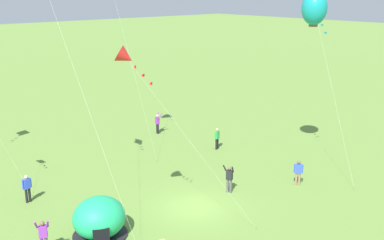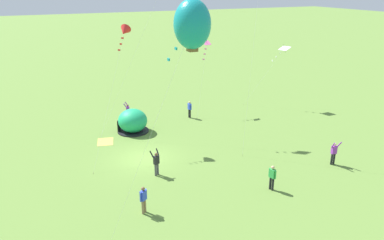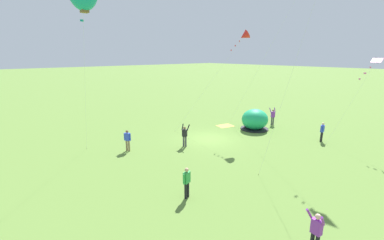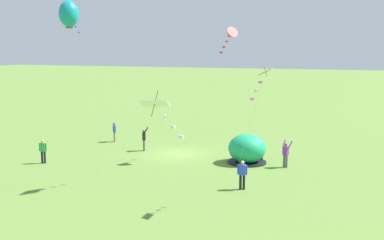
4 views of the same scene
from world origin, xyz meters
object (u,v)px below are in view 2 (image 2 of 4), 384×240
person_center_field (143,199)px  person_watching_sky (334,152)px  person_with_toddler (272,176)px  kite_pink (206,47)px  person_flying_kite (156,162)px  person_far_back (190,109)px  kite_white (283,50)px  kite_teal (192,24)px  popup_tent (133,121)px  kite_red (124,31)px  person_near_tent (128,111)px

person_center_field → person_watching_sky: bearing=90.7°
person_with_toddler → kite_pink: (-16.42, 3.37, 5.68)m
person_flying_kite → person_far_back: size_ratio=1.10×
kite_white → kite_teal: bearing=-47.4°
popup_tent → person_far_back: popup_tent is taller
person_center_field → person_with_toddler: bearing=83.7°
person_flying_kite → person_with_toddler: 7.89m
person_watching_sky → kite_red: size_ratio=0.20×
person_flying_kite → kite_white: kite_white is taller
kite_pink → kite_white: kite_pink is taller
person_near_tent → kite_white: size_ratio=0.28×
person_near_tent → kite_teal: size_ratio=0.16×
kite_teal → kite_pink: 21.47m
popup_tent → person_watching_sky: bearing=42.9°
kite_red → kite_pink: bearing=115.1°
person_far_back → kite_teal: 21.03m
person_far_back → person_near_tent: person_near_tent is taller
person_flying_kite → person_near_tent: size_ratio=1.00×
kite_teal → kite_pink: kite_teal is taller
popup_tent → person_watching_sky: (12.50, 11.62, 0.00)m
popup_tent → person_near_tent: size_ratio=1.49×
kite_teal → popup_tent: bearing=175.3°
person_center_field → kite_white: bearing=124.5°
person_with_toddler → person_near_tent: bearing=-163.0°
person_near_tent → person_far_back: bearing=75.0°
person_flying_kite → kite_white: 20.55m
person_near_tent → kite_teal: 21.08m
person_flying_kite → kite_white: size_ratio=0.28×
person_far_back → kite_teal: kite_teal is taller
kite_teal → kite_white: kite_teal is taller
popup_tent → kite_pink: size_ratio=0.39×
person_with_toddler → person_near_tent: person_near_tent is taller
person_far_back → kite_white: 11.71m
kite_red → kite_teal: size_ratio=0.80×
popup_tent → kite_teal: size_ratio=0.23×
person_watching_sky → kite_white: 15.17m
person_far_back → person_near_tent: bearing=-105.0°
person_watching_sky → person_center_field: (0.18, -14.62, -0.03)m
person_watching_sky → kite_pink: 16.59m
person_with_toddler → person_center_field: (-0.92, -8.34, 0.00)m
popup_tent → person_with_toddler: popup_tent is taller
kite_teal → person_far_back: bearing=156.3°
kite_pink → kite_white: 8.26m
person_center_field → person_flying_kite: bearing=151.3°
popup_tent → person_with_toddler: bearing=21.4°
kite_teal → kite_white: size_ratio=1.80×
kite_teal → person_center_field: bearing=-150.2°
person_far_back → kite_pink: (-1.58, 2.54, 5.68)m
person_with_toddler → person_near_tent: (-16.41, -5.01, 0.03)m
kite_pink → kite_red: bearing=-64.9°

